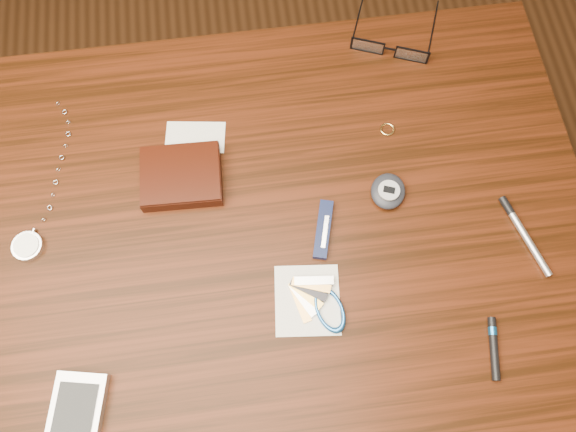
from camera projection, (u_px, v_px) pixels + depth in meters
name	position (u px, v px, depth m)	size (l,w,h in m)	color
ground	(269.00, 320.00, 1.51)	(3.80, 3.80, 0.00)	#472814
desk	(256.00, 250.00, 0.91)	(1.00, 0.70, 0.75)	#321308
wallet_and_card	(181.00, 175.00, 0.83)	(0.13, 0.15, 0.03)	black
eyeglasses	(390.00, 47.00, 0.91)	(0.17, 0.17, 0.03)	black
gold_ring	(387.00, 129.00, 0.87)	(0.02, 0.02, 0.00)	#E3B962
pocket_watch	(29.00, 242.00, 0.80)	(0.08, 0.26, 0.01)	silver
pda_phone	(75.00, 422.00, 0.71)	(0.09, 0.13, 0.02)	#AFAFB3
pedometer	(388.00, 191.00, 0.82)	(0.07, 0.07, 0.02)	black
notepad_keys	(318.00, 303.00, 0.77)	(0.11, 0.11, 0.01)	silver
pocket_knife	(323.00, 230.00, 0.81)	(0.04, 0.09, 0.01)	#0B1135
silver_pen	(521.00, 230.00, 0.81)	(0.05, 0.13, 0.01)	#BABABF
black_blue_pen	(494.00, 346.00, 0.75)	(0.03, 0.08, 0.01)	black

